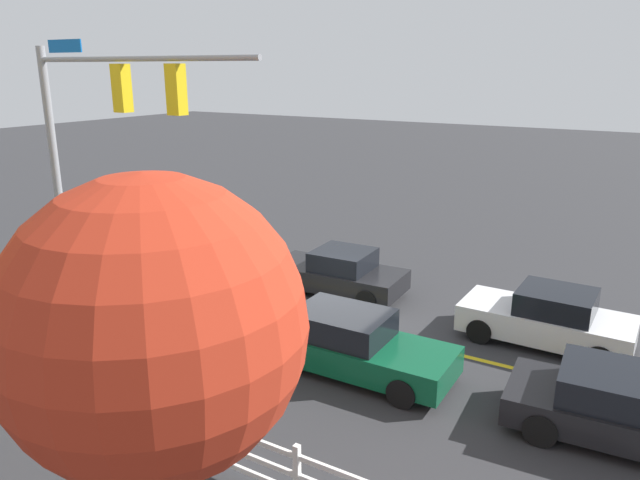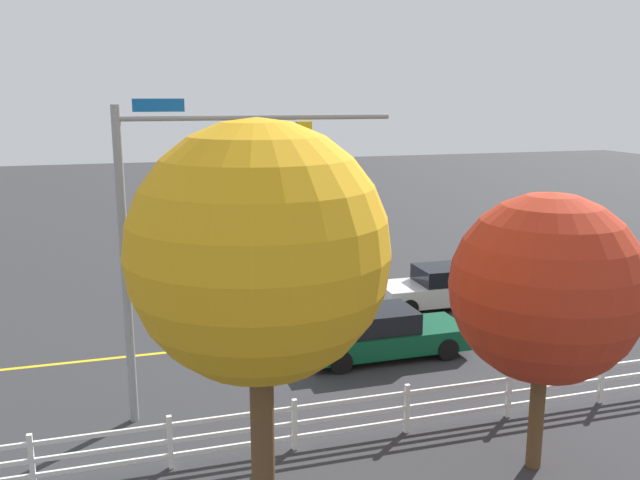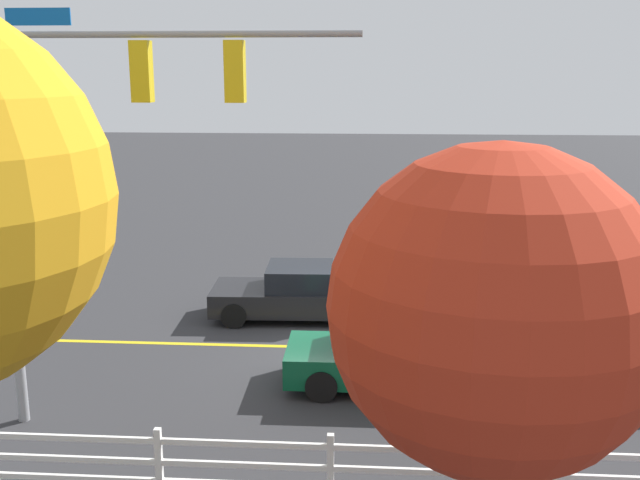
{
  "view_description": "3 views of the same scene",
  "coord_description": "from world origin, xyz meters",
  "px_view_note": "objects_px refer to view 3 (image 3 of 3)",
  "views": [
    {
      "loc": [
        -7.39,
        13.1,
        6.79
      ],
      "look_at": [
        -0.28,
        1.18,
        2.75
      ],
      "focal_mm": 33.4,
      "sensor_mm": 36.0,
      "label": 1
    },
    {
      "loc": [
        5.44,
        19.17,
        7.43
      ],
      "look_at": [
        -0.11,
        0.62,
        3.26
      ],
      "focal_mm": 37.6,
      "sensor_mm": 36.0,
      "label": 2
    },
    {
      "loc": [
        -0.94,
        16.43,
        6.39
      ],
      "look_at": [
        0.19,
        0.3,
        2.67
      ],
      "focal_mm": 41.64,
      "sensor_mm": 36.0,
      "label": 3
    }
  ],
  "objects_px": {
    "car_3": "(294,293)",
    "tree_1": "(494,310)",
    "car_0": "(540,302)",
    "car_2": "(399,355)"
  },
  "relations": [
    {
      "from": "car_2",
      "to": "car_3",
      "type": "height_order",
      "value": "car_2"
    },
    {
      "from": "car_2",
      "to": "car_3",
      "type": "bearing_deg",
      "value": 121.48
    },
    {
      "from": "car_2",
      "to": "car_3",
      "type": "relative_size",
      "value": 1.13
    },
    {
      "from": "car_0",
      "to": "tree_1",
      "type": "distance_m",
      "value": 11.08
    },
    {
      "from": "car_0",
      "to": "tree_1",
      "type": "xyz_separation_m",
      "value": [
        2.91,
        10.23,
        3.09
      ]
    },
    {
      "from": "car_3",
      "to": "car_2",
      "type": "bearing_deg",
      "value": 119.85
    },
    {
      "from": "tree_1",
      "to": "car_2",
      "type": "bearing_deg",
      "value": -83.35
    },
    {
      "from": "car_0",
      "to": "car_3",
      "type": "xyz_separation_m",
      "value": [
        6.27,
        -0.4,
        -0.03
      ]
    },
    {
      "from": "car_3",
      "to": "tree_1",
      "type": "height_order",
      "value": "tree_1"
    },
    {
      "from": "tree_1",
      "to": "car_3",
      "type": "bearing_deg",
      "value": -72.47
    }
  ]
}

